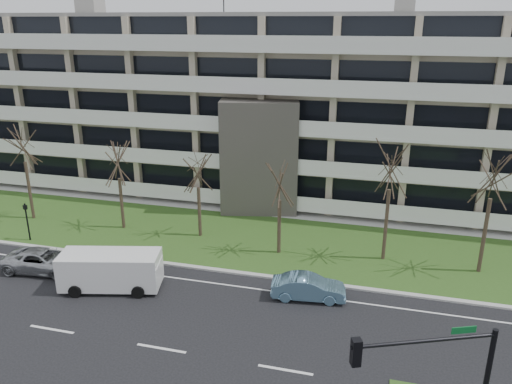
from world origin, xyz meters
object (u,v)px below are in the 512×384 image
(silver_pickup, at_px, (44,261))
(pedestrian_signal, at_px, (27,217))
(blue_sedan, at_px, (308,287))
(white_van, at_px, (112,268))
(traffic_signal, at_px, (441,381))

(silver_pickup, xyz_separation_m, pedestrian_signal, (-3.90, 3.58, 1.09))
(pedestrian_signal, bearing_deg, blue_sedan, 16.02)
(blue_sedan, relative_size, white_van, 0.69)
(blue_sedan, height_order, traffic_signal, traffic_signal)
(blue_sedan, relative_size, pedestrian_signal, 1.47)
(silver_pickup, distance_m, traffic_signal, 24.13)
(traffic_signal, relative_size, pedestrian_signal, 2.04)
(white_van, relative_size, pedestrian_signal, 2.14)
(white_van, bearing_deg, silver_pickup, 157.35)
(blue_sedan, bearing_deg, pedestrian_signal, 75.19)
(traffic_signal, bearing_deg, pedestrian_signal, 131.12)
(blue_sedan, relative_size, traffic_signal, 0.72)
(silver_pickup, bearing_deg, blue_sedan, -91.94)
(silver_pickup, distance_m, pedestrian_signal, 5.41)
(traffic_signal, xyz_separation_m, pedestrian_signal, (-26.07, 12.64, -1.91))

